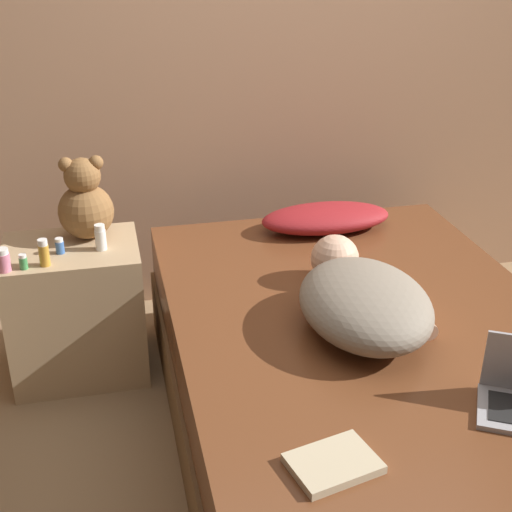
# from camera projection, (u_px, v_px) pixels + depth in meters

# --- Properties ---
(ground_plane) EXTENTS (12.00, 12.00, 0.00)m
(ground_plane) POSITION_uv_depth(u_px,v_px,m) (364.00, 445.00, 2.66)
(ground_plane) COLOR #937551
(wall_back) EXTENTS (8.00, 0.06, 2.60)m
(wall_back) POSITION_uv_depth(u_px,v_px,m) (281.00, 33.00, 3.27)
(wall_back) COLOR tan
(wall_back) RESTS_ON ground_plane
(bed) EXTENTS (1.37, 2.09, 0.52)m
(bed) POSITION_uv_depth(u_px,v_px,m) (369.00, 389.00, 2.55)
(bed) COLOR brown
(bed) RESTS_ON ground_plane
(nightstand) EXTENTS (0.54, 0.43, 0.58)m
(nightstand) POSITION_uv_depth(u_px,v_px,m) (77.00, 310.00, 2.99)
(nightstand) COLOR tan
(nightstand) RESTS_ON ground_plane
(pillow) EXTENTS (0.58, 0.28, 0.11)m
(pillow) POSITION_uv_depth(u_px,v_px,m) (326.00, 218.00, 3.16)
(pillow) COLOR maroon
(pillow) RESTS_ON bed
(person_lying) EXTENTS (0.46, 0.77, 0.20)m
(person_lying) POSITION_uv_depth(u_px,v_px,m) (362.00, 298.00, 2.41)
(person_lying) COLOR gray
(person_lying) RESTS_ON bed
(teddy_bear) EXTENTS (0.23, 0.23, 0.35)m
(teddy_bear) POSITION_uv_depth(u_px,v_px,m) (85.00, 203.00, 2.90)
(teddy_bear) COLOR brown
(teddy_bear) RESTS_ON nightstand
(bottle_blue) EXTENTS (0.03, 0.03, 0.06)m
(bottle_blue) POSITION_uv_depth(u_px,v_px,m) (60.00, 246.00, 2.80)
(bottle_blue) COLOR #3866B2
(bottle_blue) RESTS_ON nightstand
(bottle_white) EXTENTS (0.04, 0.04, 0.11)m
(bottle_white) POSITION_uv_depth(u_px,v_px,m) (100.00, 237.00, 2.83)
(bottle_white) COLOR white
(bottle_white) RESTS_ON nightstand
(bottle_amber) EXTENTS (0.04, 0.04, 0.11)m
(bottle_amber) POSITION_uv_depth(u_px,v_px,m) (44.00, 253.00, 2.70)
(bottle_amber) COLOR gold
(bottle_amber) RESTS_ON nightstand
(bottle_pink) EXTENTS (0.05, 0.05, 0.09)m
(bottle_pink) POSITION_uv_depth(u_px,v_px,m) (3.00, 260.00, 2.66)
(bottle_pink) COLOR pink
(bottle_pink) RESTS_ON nightstand
(bottle_green) EXTENTS (0.03, 0.03, 0.06)m
(bottle_green) POSITION_uv_depth(u_px,v_px,m) (23.00, 262.00, 2.68)
(bottle_green) COLOR #3D8E4C
(bottle_green) RESTS_ON nightstand
(book) EXTENTS (0.25, 0.21, 0.02)m
(book) POSITION_uv_depth(u_px,v_px,m) (333.00, 463.00, 1.80)
(book) COLOR #C6B793
(book) RESTS_ON bed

